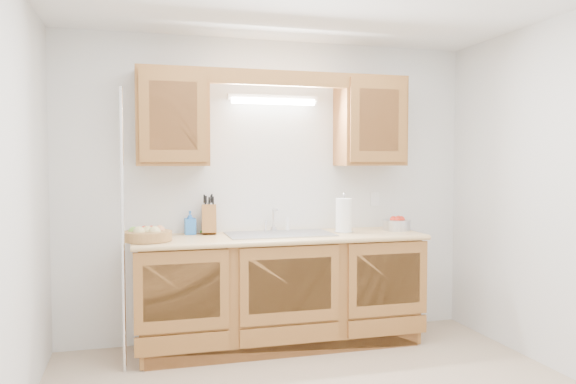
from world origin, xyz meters
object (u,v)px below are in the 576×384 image
object	(u,v)px
paper_towel	(344,216)
fruit_basket	(147,235)
apple_bowl	(397,224)
knife_block	(209,219)

from	to	relation	value
paper_towel	fruit_basket	bearing A→B (deg)	-176.66
apple_bowl	knife_block	bearing A→B (deg)	173.57
fruit_basket	knife_block	distance (m)	0.58
paper_towel	knife_block	bearing A→B (deg)	169.14
fruit_basket	paper_towel	size ratio (longest dim) A/B	1.09
fruit_basket	apple_bowl	xyz separation A→B (m)	(2.06, 0.12, 0.00)
knife_block	apple_bowl	bearing A→B (deg)	-0.32
fruit_basket	paper_towel	bearing A→B (deg)	3.34
apple_bowl	fruit_basket	bearing A→B (deg)	-176.62
paper_towel	apple_bowl	size ratio (longest dim) A/B	1.21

